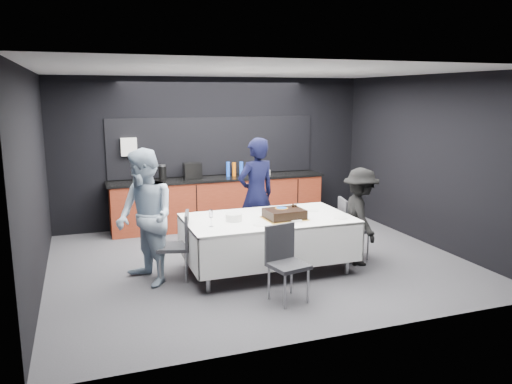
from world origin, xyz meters
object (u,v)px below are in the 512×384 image
Objects in this scene: champagne_flute at (211,215)px; person_center at (256,195)px; party_table at (268,227)px; person_left at (145,218)px; person_right at (360,217)px; cake_assembly at (284,214)px; plate_stack at (234,217)px; chair_left at (179,241)px; chair_right at (349,224)px; chair_near at (285,257)px.

person_center is at bearing 48.56° from champagne_flute.
person_left reaches higher than party_table.
person_right reaches higher than party_table.
cake_assembly is 2.57× the size of champagne_flute.
champagne_flute is at bearing -166.04° from party_table.
plate_stack is at bearing 64.40° from person_left.
person_left is (-1.18, 0.10, 0.07)m from plate_stack.
person_right is (1.19, -0.03, -0.13)m from cake_assembly.
person_left is (-1.69, 0.08, 0.26)m from party_table.
party_table is 1.02m from person_center.
chair_left is (-1.43, 0.25, -0.31)m from cake_assembly.
person_center is 1.01× the size of person_left.
chair_right is at bearing 11.91° from person_right.
cake_assembly is 0.62× the size of chair_right.
party_table is 10.36× the size of champagne_flute.
chair_left is 1.55m from chair_near.
person_right is at bearing -7.40° from party_table.
plate_stack is 1.09m from chair_near.
party_table is 0.32m from cake_assembly.
champagne_flute is at bearing -152.50° from plate_stack.
person_right is (1.89, -0.15, -0.11)m from plate_stack.
chair_left is 0.51× the size of person_center.
person_left is (-0.81, 0.29, -0.04)m from champagne_flute.
person_left reaches higher than chair_near.
chair_left is (-0.74, 0.12, -0.30)m from plate_stack.
person_right reaches higher than chair_right.
chair_near is 1.90m from person_left.
chair_near is at bearing -99.37° from party_table.
chair_near is 1.77m from person_right.
chair_right is at bearing 5.09° from party_table.
champagne_flute is 0.16× the size of person_right.
champagne_flute is at bearing -40.26° from chair_left.
cake_assembly is 0.98m from chair_near.
plate_stack is at bearing 97.46° from person_right.
party_table is 1.03m from chair_near.
cake_assembly is at bearing 62.31° from person_left.
person_center is at bearing 90.83° from cake_assembly.
chair_near is 0.51× the size of person_center.
party_table is 1.25m from chair_left.
plate_stack is (-0.69, 0.13, -0.02)m from cake_assembly.
champagne_flute is 0.24× the size of chair_near.
person_left reaches higher than person_right.
party_table is at bearing 80.63° from chair_near.
person_left reaches higher than cake_assembly.
chair_left and chair_right have the same top height.
chair_right is at bearing 13.04° from cake_assembly.
cake_assembly is 1.20m from person_right.
person_left is (-3.07, -0.05, 0.37)m from chair_right.
party_table is at bearing 2.88° from plate_stack.
chair_right is at bearing 8.59° from champagne_flute.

